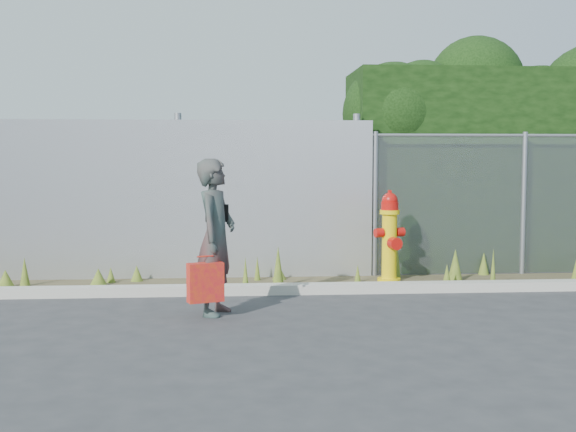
{
  "coord_description": "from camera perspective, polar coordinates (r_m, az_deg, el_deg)",
  "views": [
    {
      "loc": [
        -0.93,
        -7.01,
        1.68
      ],
      "look_at": [
        -0.3,
        1.4,
        1.0
      ],
      "focal_mm": 45.0,
      "sensor_mm": 36.0,
      "label": 1
    }
  ],
  "objects": [
    {
      "name": "ground",
      "position": [
        7.26,
        3.23,
        -8.77
      ],
      "size": [
        80.0,
        80.0,
        0.0
      ],
      "primitive_type": "plane",
      "color": "#313133",
      "rests_on": "ground"
    },
    {
      "name": "curb",
      "position": [
        9.0,
        1.72,
        -5.76
      ],
      "size": [
        16.0,
        0.22,
        0.12
      ],
      "primitive_type": "cube",
      "color": "#A8A598",
      "rests_on": "ground"
    },
    {
      "name": "weed_strip",
      "position": [
        9.83,
        8.72,
        -4.54
      ],
      "size": [
        16.0,
        1.22,
        0.54
      ],
      "color": "#453D27",
      "rests_on": "ground"
    },
    {
      "name": "corrugated_fence",
      "position": [
        10.29,
        -17.29,
        1.19
      ],
      "size": [
        8.5,
        0.21,
        2.3
      ],
      "color": "#A6A8AD",
      "rests_on": "ground"
    },
    {
      "name": "fire_hydrant",
      "position": [
        9.76,
        8.03,
        -1.75
      ],
      "size": [
        0.42,
        0.37,
        1.25
      ],
      "rotation": [
        0.0,
        0.0,
        0.26
      ],
      "color": "yellow",
      "rests_on": "ground"
    },
    {
      "name": "woman",
      "position": [
        7.75,
        -5.72,
        -1.66
      ],
      "size": [
        0.57,
        0.7,
        1.67
      ],
      "primitive_type": "imported",
      "rotation": [
        0.0,
        0.0,
        1.25
      ],
      "color": "#0F6258",
      "rests_on": "ground"
    },
    {
      "name": "red_tote_bag",
      "position": [
        7.57,
        -6.54,
        -5.23
      ],
      "size": [
        0.37,
        0.14,
        0.49
      ],
      "rotation": [
        0.0,
        0.0,
        0.35
      ],
      "color": "#B70A25"
    },
    {
      "name": "black_shoulder_bag",
      "position": [
        7.87,
        -5.62,
        0.24
      ],
      "size": [
        0.25,
        0.1,
        0.19
      ],
      "rotation": [
        0.0,
        0.0,
        -0.03
      ],
      "color": "black"
    }
  ]
}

